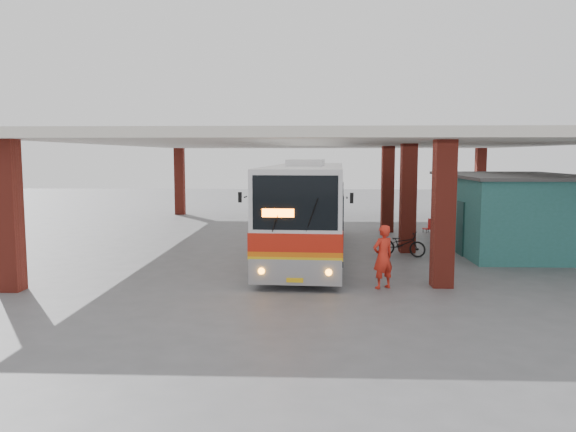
% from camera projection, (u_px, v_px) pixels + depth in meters
% --- Properties ---
extents(ground, '(90.00, 90.00, 0.00)m').
position_uv_depth(ground, '(336.00, 266.00, 19.81)').
color(ground, '#515154').
rests_on(ground, ground).
extents(brick_columns, '(20.10, 21.60, 4.35)m').
position_uv_depth(brick_columns, '(364.00, 195.00, 24.49)').
color(brick_columns, maroon).
rests_on(brick_columns, ground).
extents(canopy_roof, '(21.00, 23.00, 0.30)m').
position_uv_depth(canopy_roof, '(341.00, 142.00, 25.76)').
color(canopy_roof, silver).
rests_on(canopy_roof, brick_columns).
extents(shop_building, '(5.20, 8.20, 3.11)m').
position_uv_depth(shop_building, '(512.00, 211.00, 23.32)').
color(shop_building, '#296860').
rests_on(shop_building, ground).
extents(coach_bus, '(3.35, 12.97, 3.74)m').
position_uv_depth(coach_bus, '(308.00, 207.00, 22.02)').
color(coach_bus, silver).
rests_on(coach_bus, ground).
extents(motorcycle, '(1.94, 1.34, 0.96)m').
position_uv_depth(motorcycle, '(402.00, 244.00, 21.68)').
color(motorcycle, black).
rests_on(motorcycle, ground).
extents(pedestrian, '(0.82, 0.73, 1.88)m').
position_uv_depth(pedestrian, '(383.00, 257.00, 16.39)').
color(pedestrian, red).
rests_on(pedestrian, ground).
extents(red_chair, '(0.48, 0.48, 0.71)m').
position_uv_depth(red_chair, '(429.00, 226.00, 28.28)').
color(red_chair, red).
rests_on(red_chair, ground).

